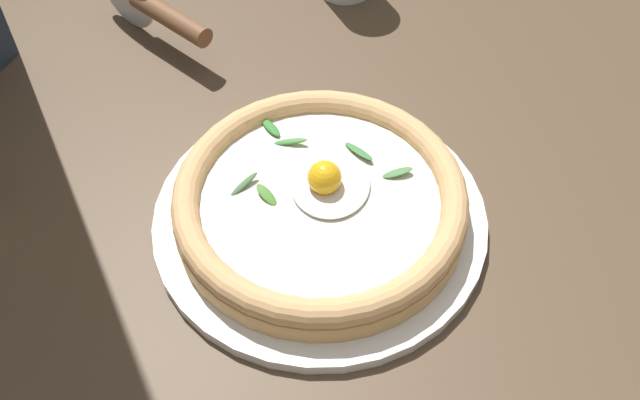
{
  "coord_description": "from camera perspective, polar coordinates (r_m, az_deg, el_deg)",
  "views": [
    {
      "loc": [
        -0.38,
        0.01,
        0.52
      ],
      "look_at": [
        0.02,
        0.04,
        0.03
      ],
      "focal_mm": 41.07,
      "sensor_mm": 36.0,
      "label": 1
    }
  ],
  "objects": [
    {
      "name": "ground_plane",
      "position": [
        0.66,
        3.26,
        -3.86
      ],
      "size": [
        2.4,
        2.4,
        0.03
      ],
      "primitive_type": "cube",
      "color": "brown",
      "rests_on": "ground"
    },
    {
      "name": "pizza_cutter",
      "position": [
        0.82,
        -12.74,
        14.37
      ],
      "size": [
        0.11,
        0.15,
        0.09
      ],
      "color": "silver",
      "rests_on": "ground"
    },
    {
      "name": "pizza_plate",
      "position": [
        0.65,
        -0.0,
        -1.44
      ],
      "size": [
        0.3,
        0.3,
        0.01
      ],
      "primitive_type": "cylinder",
      "color": "white",
      "rests_on": "ground"
    },
    {
      "name": "pizza",
      "position": [
        0.63,
        0.01,
        -0.05
      ],
      "size": [
        0.25,
        0.25,
        0.05
      ],
      "color": "#E0AB67",
      "rests_on": "pizza_plate"
    }
  ]
}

